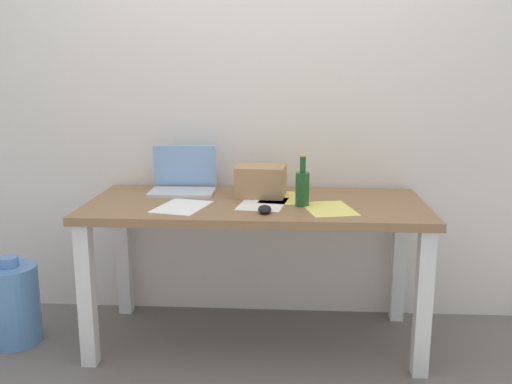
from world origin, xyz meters
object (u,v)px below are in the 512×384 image
water_cooler_jug (13,304)px  laptop_left (183,182)px  computer_mouse (265,209)px  desk (256,222)px  beer_bottle (302,187)px  cardboard_box (261,181)px

water_cooler_jug → laptop_left: bearing=19.7°
laptop_left → computer_mouse: 0.61m
laptop_left → computer_mouse: laptop_left is taller
desk → water_cooler_jug: (-1.22, -0.10, -0.42)m
beer_bottle → water_cooler_jug: size_ratio=0.54×
computer_mouse → cardboard_box: 0.34m
computer_mouse → cardboard_box: (-0.04, 0.34, 0.06)m
laptop_left → beer_bottle: size_ratio=1.37×
laptop_left → beer_bottle: (0.62, -0.26, 0.04)m
desk → computer_mouse: (0.05, -0.21, 0.12)m
desk → cardboard_box: 0.22m
beer_bottle → water_cooler_jug: (-1.45, -0.04, -0.61)m
beer_bottle → water_cooler_jug: 1.57m
laptop_left → water_cooler_jug: 1.05m
cardboard_box → laptop_left: bearing=169.9°
beer_bottle → computer_mouse: 0.24m
desk → computer_mouse: computer_mouse is taller
beer_bottle → computer_mouse: size_ratio=2.45×
desk → computer_mouse: size_ratio=16.47×
desk → laptop_left: laptop_left is taller
desk → cardboard_box: size_ratio=6.77×
desk → laptop_left: 0.47m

